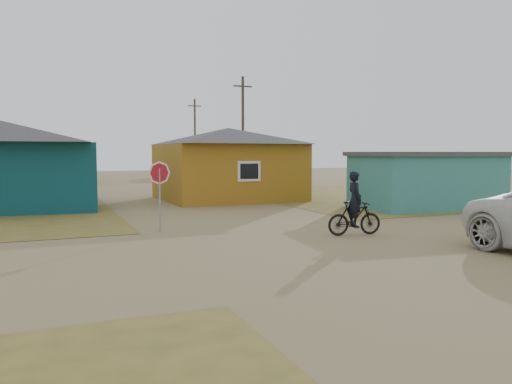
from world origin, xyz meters
The scene contains 11 objects.
ground centered at (0.00, 0.00, 0.00)m, with size 120.00×120.00×0.00m, color olive.
grass_ne centered at (14.00, 13.00, 0.01)m, with size 20.00×18.00×0.00m, color olive.
house_teal centered at (-8.50, 13.50, 2.05)m, with size 8.93×7.08×4.00m.
house_yellow centered at (2.50, 14.00, 2.00)m, with size 7.72×6.76×3.90m.
shed_turquoise centered at (9.50, 6.50, 1.31)m, with size 6.71×4.93×2.60m.
house_pale_west centered at (-6.00, 34.00, 1.86)m, with size 7.04×6.15×3.60m.
house_beige_east centered at (10.00, 40.00, 1.86)m, with size 6.95×6.05×3.60m.
utility_pole_near centered at (6.50, 22.00, 4.14)m, with size 1.40×0.20×8.00m.
utility_pole_far centered at (7.50, 38.00, 4.14)m, with size 1.40×0.20×8.00m.
stop_sign centered at (-3.35, 4.23, 1.70)m, with size 0.74×0.16×2.29m.
cyclist centered at (2.09, 1.25, 0.73)m, with size 1.81×0.74×1.99m.
Camera 1 is at (-6.71, -11.72, 2.57)m, focal length 35.00 mm.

